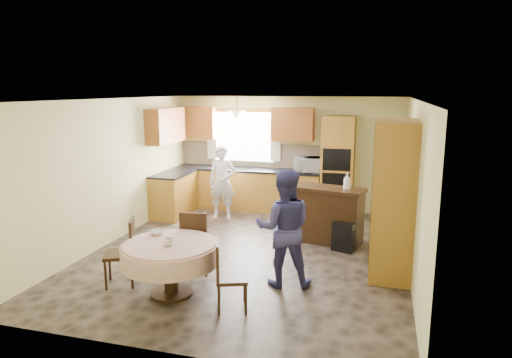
{
  "coord_description": "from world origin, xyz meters",
  "views": [
    {
      "loc": [
        2.02,
        -6.84,
        2.67
      ],
      "look_at": [
        0.03,
        0.3,
        1.19
      ],
      "focal_mm": 32.0,
      "sensor_mm": 36.0,
      "label": 1
    }
  ],
  "objects_px": {
    "sideboard": "(326,216)",
    "chair_back": "(195,239)",
    "cupboard": "(393,198)",
    "chair_right": "(226,273)",
    "dining_table": "(170,255)",
    "person_dining": "(284,228)",
    "chair_left": "(125,249)",
    "person_sink": "(222,182)",
    "oven_tower": "(338,167)"
  },
  "relations": [
    {
      "from": "chair_back",
      "to": "person_dining",
      "type": "height_order",
      "value": "person_dining"
    },
    {
      "from": "dining_table",
      "to": "person_sink",
      "type": "xyz_separation_m",
      "value": [
        -0.57,
        3.59,
        0.21
      ]
    },
    {
      "from": "chair_left",
      "to": "person_dining",
      "type": "xyz_separation_m",
      "value": [
        2.1,
        0.56,
        0.3
      ]
    },
    {
      "from": "oven_tower",
      "to": "sideboard",
      "type": "distance_m",
      "value": 1.88
    },
    {
      "from": "cupboard",
      "to": "person_sink",
      "type": "xyz_separation_m",
      "value": [
        -3.34,
        2.02,
        -0.35
      ]
    },
    {
      "from": "chair_right",
      "to": "chair_back",
      "type": "bearing_deg",
      "value": 20.47
    },
    {
      "from": "chair_right",
      "to": "person_dining",
      "type": "xyz_separation_m",
      "value": [
        0.52,
        0.9,
        0.33
      ]
    },
    {
      "from": "dining_table",
      "to": "chair_left",
      "type": "distance_m",
      "value": 0.77
    },
    {
      "from": "chair_back",
      "to": "person_sink",
      "type": "relative_size",
      "value": 0.62
    },
    {
      "from": "dining_table",
      "to": "person_sink",
      "type": "height_order",
      "value": "person_sink"
    },
    {
      "from": "chair_right",
      "to": "dining_table",
      "type": "bearing_deg",
      "value": 57.07
    },
    {
      "from": "person_dining",
      "to": "person_sink",
      "type": "bearing_deg",
      "value": -68.86
    },
    {
      "from": "dining_table",
      "to": "chair_left",
      "type": "height_order",
      "value": "chair_left"
    },
    {
      "from": "chair_back",
      "to": "person_dining",
      "type": "distance_m",
      "value": 1.34
    },
    {
      "from": "sideboard",
      "to": "chair_right",
      "type": "bearing_deg",
      "value": -93.98
    },
    {
      "from": "person_sink",
      "to": "cupboard",
      "type": "bearing_deg",
      "value": -41.48
    },
    {
      "from": "chair_right",
      "to": "cupboard",
      "type": "bearing_deg",
      "value": -67.57
    },
    {
      "from": "oven_tower",
      "to": "sideboard",
      "type": "relative_size",
      "value": 1.64
    },
    {
      "from": "sideboard",
      "to": "person_sink",
      "type": "distance_m",
      "value": 2.46
    },
    {
      "from": "oven_tower",
      "to": "sideboard",
      "type": "bearing_deg",
      "value": -90.43
    },
    {
      "from": "cupboard",
      "to": "chair_right",
      "type": "distance_m",
      "value": 2.7
    },
    {
      "from": "oven_tower",
      "to": "chair_right",
      "type": "height_order",
      "value": "oven_tower"
    },
    {
      "from": "sideboard",
      "to": "chair_left",
      "type": "height_order",
      "value": "sideboard"
    },
    {
      "from": "chair_right",
      "to": "person_dining",
      "type": "bearing_deg",
      "value": -49.76
    },
    {
      "from": "oven_tower",
      "to": "person_sink",
      "type": "xyz_separation_m",
      "value": [
        -2.27,
        -0.85,
        -0.3
      ]
    },
    {
      "from": "chair_right",
      "to": "person_sink",
      "type": "distance_m",
      "value": 4.05
    },
    {
      "from": "chair_left",
      "to": "chair_back",
      "type": "relative_size",
      "value": 0.98
    },
    {
      "from": "person_sink",
      "to": "dining_table",
      "type": "bearing_deg",
      "value": -91.32
    },
    {
      "from": "chair_left",
      "to": "chair_right",
      "type": "distance_m",
      "value": 1.62
    },
    {
      "from": "cupboard",
      "to": "person_sink",
      "type": "distance_m",
      "value": 3.92
    },
    {
      "from": "cupboard",
      "to": "chair_right",
      "type": "xyz_separation_m",
      "value": [
        -1.94,
        -1.77,
        -0.64
      ]
    },
    {
      "from": "cupboard",
      "to": "chair_left",
      "type": "bearing_deg",
      "value": -157.94
    },
    {
      "from": "oven_tower",
      "to": "person_sink",
      "type": "relative_size",
      "value": 1.39
    },
    {
      "from": "sideboard",
      "to": "person_dining",
      "type": "bearing_deg",
      "value": -87.09
    },
    {
      "from": "sideboard",
      "to": "chair_back",
      "type": "height_order",
      "value": "chair_back"
    },
    {
      "from": "oven_tower",
      "to": "cupboard",
      "type": "relative_size",
      "value": 0.95
    },
    {
      "from": "dining_table",
      "to": "chair_back",
      "type": "distance_m",
      "value": 0.74
    },
    {
      "from": "sideboard",
      "to": "person_sink",
      "type": "relative_size",
      "value": 0.85
    },
    {
      "from": "dining_table",
      "to": "person_dining",
      "type": "relative_size",
      "value": 0.77
    },
    {
      "from": "chair_right",
      "to": "person_sink",
      "type": "bearing_deg",
      "value": 0.43
    },
    {
      "from": "cupboard",
      "to": "chair_left",
      "type": "xyz_separation_m",
      "value": [
        -3.52,
        -1.43,
        -0.6
      ]
    },
    {
      "from": "chair_right",
      "to": "person_dining",
      "type": "height_order",
      "value": "person_dining"
    },
    {
      "from": "sideboard",
      "to": "chair_back",
      "type": "bearing_deg",
      "value": -117.95
    },
    {
      "from": "chair_left",
      "to": "cupboard",
      "type": "bearing_deg",
      "value": 87.78
    },
    {
      "from": "oven_tower",
      "to": "cupboard",
      "type": "xyz_separation_m",
      "value": [
        1.07,
        -2.87,
        0.06
      ]
    },
    {
      "from": "sideboard",
      "to": "person_sink",
      "type": "xyz_separation_m",
      "value": [
        -2.26,
        0.93,
        0.3
      ]
    },
    {
      "from": "oven_tower",
      "to": "chair_right",
      "type": "xyz_separation_m",
      "value": [
        -0.87,
        -4.63,
        -0.58
      ]
    },
    {
      "from": "chair_left",
      "to": "oven_tower",
      "type": "bearing_deg",
      "value": 126.0
    },
    {
      "from": "cupboard",
      "to": "dining_table",
      "type": "xyz_separation_m",
      "value": [
        -2.77,
        -1.58,
        -0.56
      ]
    },
    {
      "from": "chair_back",
      "to": "chair_right",
      "type": "distance_m",
      "value": 1.23
    }
  ]
}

